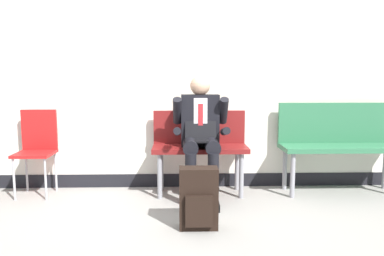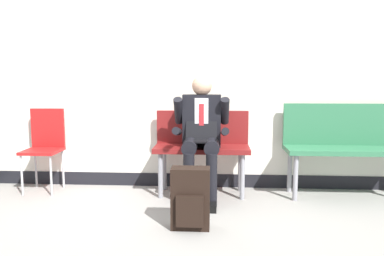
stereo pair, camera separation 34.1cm
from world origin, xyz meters
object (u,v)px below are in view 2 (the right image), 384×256
Objects in this scene: bench_empty at (347,141)px; folding_chair at (45,142)px; backpack at (190,199)px; bench_with_person at (202,143)px; person_seated at (201,133)px.

bench_empty is 3.29m from folding_chair.
folding_chair is (-1.70, 1.03, 0.29)m from backpack.
bench_empty reaches higher than bench_with_person.
bench_with_person is 0.77× the size of bench_empty.
person_seated is at bearing 85.89° from backpack.
bench_with_person is 1.96× the size of backpack.
person_seated is 1.77m from folding_chair.
bench_with_person is 0.79× the size of person_seated.
bench_empty is 1.02× the size of person_seated.
backpack is (-0.06, -1.01, -0.30)m from bench_with_person.
backpack is at bearing -93.32° from bench_with_person.
bench_with_person is 1.05m from backpack.
person_seated is at bearing -6.79° from folding_chair.
person_seated is 2.47× the size of backpack.
folding_chair is (-1.75, 0.21, -0.15)m from person_seated.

